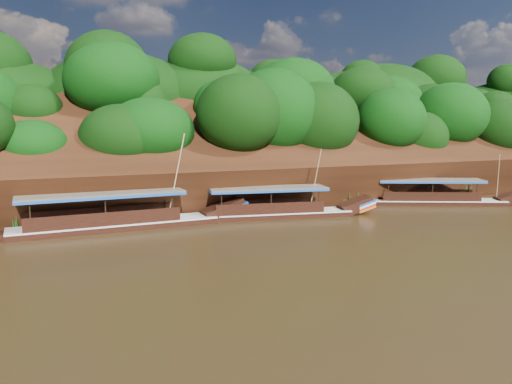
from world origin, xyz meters
The scene contains 6 objects.
ground centered at (0.00, 0.00, 0.00)m, with size 160.00×160.00×0.00m, color black.
riverbank centered at (-0.01, 22.73, 1.89)m, with size 120.00×30.06×19.40m.
boat_0 centered at (14.36, 7.19, 0.51)m, with size 13.56×7.48×5.05m.
boat_1 centered at (-1.47, 7.43, 0.54)m, with size 13.92×4.33×5.80m.
boat_2 centered at (-13.44, 7.91, 0.59)m, with size 16.72×3.13×7.05m.
reeds centered at (-4.05, 9.50, 0.82)m, with size 49.34×2.21×1.79m.
Camera 1 is at (-18.39, -27.20, 7.50)m, focal length 35.00 mm.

